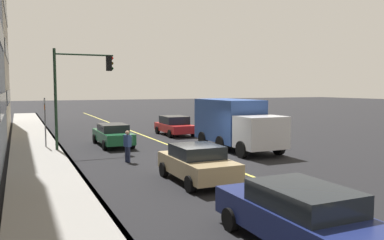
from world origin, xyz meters
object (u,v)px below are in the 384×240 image
Objects in this scene: truck_blue at (235,123)px; street_sign_post at (45,119)px; car_tan at (197,163)px; car_green at (113,134)px; car_navy at (299,216)px; pedestrian_with_backpack at (128,144)px; car_red at (175,125)px; traffic_light_mast at (78,82)px.

street_sign_post is (4.60, 10.30, 0.22)m from truck_blue.
car_tan is at bearing 139.42° from truck_blue.
car_tan is (-10.69, -0.89, 0.02)m from car_green.
car_tan is at bearing -4.87° from car_navy.
car_tan is at bearing -175.22° from car_green.
car_green is 3.03× the size of pedestrian_with_backpack.
car_tan is at bearing -156.08° from street_sign_post.
car_red is 9.68m from traffic_light_mast.
car_tan is (-14.23, 4.71, -0.02)m from car_red.
truck_blue is 11.28m from street_sign_post.
car_red is at bearing -59.03° from traffic_light_mast.
pedestrian_with_backpack is at bearing -159.58° from traffic_light_mast.
car_green is at bearing -93.77° from street_sign_post.
truck_blue is 2.21× the size of street_sign_post.
car_tan reaches higher than car_green.
car_navy is at bearing 165.84° from car_red.
truck_blue is at bearing -24.73° from car_navy.
car_navy is (-6.70, 0.57, 0.03)m from car_tan.
car_green is at bearing -5.38° from pedestrian_with_backpack.
truck_blue is 7.03m from pedestrian_with_backpack.
street_sign_post reaches higher than car_red.
car_red is 11.09m from pedestrian_with_backpack.
traffic_light_mast reaches higher than car_green.
traffic_light_mast is at bearing 8.93° from car_navy.
traffic_light_mast is (4.54, 1.69, 3.07)m from pedestrian_with_backpack.
truck_blue is (-7.88, -0.73, 0.81)m from car_red.
car_navy is 18.19m from street_sign_post.
car_green is at bearing 122.29° from car_red.
car_red is at bearing -71.08° from street_sign_post.
car_red is 0.72× the size of traffic_light_mast.
car_tan is 12.03m from street_sign_post.
car_navy reaches higher than car_tan.
truck_blue is at bearing -110.40° from traffic_light_mast.
traffic_light_mast reaches higher than car_red.
pedestrian_with_backpack is 6.93m from street_sign_post.
pedestrian_with_backpack is at bearing 146.39° from car_red.
truck_blue is at bearing -40.58° from car_tan.
street_sign_post is (1.42, 1.74, -2.18)m from traffic_light_mast.
street_sign_post is at bearing 50.79° from traffic_light_mast.
car_navy is (-17.39, -0.32, 0.05)m from car_green.
car_navy is at bearing -171.07° from traffic_light_mast.
car_navy reaches higher than car_red.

